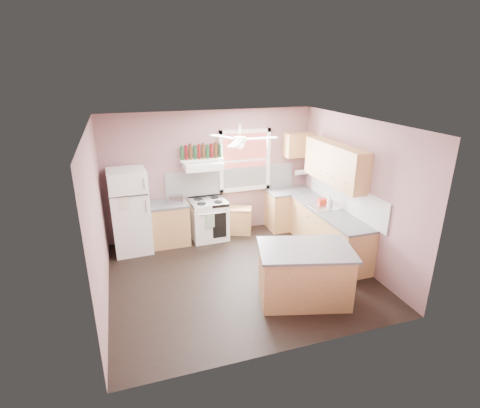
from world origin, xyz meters
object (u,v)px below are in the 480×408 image
object	(u,v)px
toaster	(176,199)
stove	(209,220)
cart	(239,221)
island	(304,275)
refrigerator	(130,212)

from	to	relation	value
toaster	stove	bearing A→B (deg)	19.07
cart	island	bearing A→B (deg)	-63.01
cart	island	xyz separation A→B (m)	(0.21, -2.74, 0.16)
stove	island	size ratio (longest dim) A/B	0.63
refrigerator	toaster	bearing A→B (deg)	-1.03
stove	island	xyz separation A→B (m)	(0.90, -2.68, 0.00)
refrigerator	cart	world-z (taller)	refrigerator
refrigerator	toaster	xyz separation A→B (m)	(0.93, 0.03, 0.15)
refrigerator	stove	bearing A→B (deg)	0.38
stove	cart	distance (m)	0.72
stove	toaster	bearing A→B (deg)	-176.44
toaster	island	world-z (taller)	toaster
toaster	stove	distance (m)	0.88
toaster	island	xyz separation A→B (m)	(1.58, -2.62, -0.56)
cart	refrigerator	bearing A→B (deg)	-153.69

